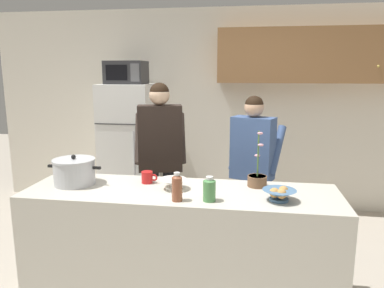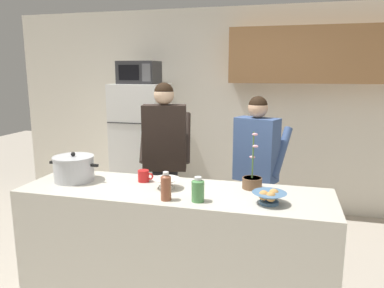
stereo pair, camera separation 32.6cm
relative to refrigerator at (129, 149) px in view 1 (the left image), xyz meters
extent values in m
cube|color=silver|center=(1.02, 0.45, 0.48)|extent=(6.00, 0.12, 2.60)
cube|color=olive|center=(2.22, 0.22, 1.16)|extent=(2.21, 0.34, 0.65)
sphere|color=gold|center=(2.94, 0.05, 1.03)|extent=(0.03, 0.03, 0.03)
cube|color=beige|center=(1.02, -1.85, -0.36)|extent=(2.37, 0.68, 0.92)
cube|color=white|center=(0.00, 0.00, 0.00)|extent=(0.64, 0.64, 1.65)
cube|color=#333333|center=(0.00, -0.32, 0.36)|extent=(0.63, 0.01, 0.01)
cylinder|color=#B2B2B7|center=(0.18, -0.35, -0.08)|extent=(0.02, 0.02, 0.74)
cube|color=#2D2D30|center=(0.00, -0.02, 0.96)|extent=(0.48, 0.36, 0.28)
cube|color=black|center=(-0.06, -0.20, 0.96)|extent=(0.26, 0.01, 0.18)
cube|color=#59595B|center=(0.17, -0.20, 0.96)|extent=(0.11, 0.01, 0.21)
cylinder|color=black|center=(0.72, -0.95, -0.41)|extent=(0.11, 0.11, 0.83)
cylinder|color=black|center=(0.58, -0.98, -0.41)|extent=(0.11, 0.11, 0.83)
cube|color=#2D231E|center=(0.65, -0.97, 0.33)|extent=(0.46, 0.29, 0.65)
sphere|color=beige|center=(0.65, -0.97, 0.75)|extent=(0.20, 0.20, 0.20)
sphere|color=black|center=(0.65, -0.97, 0.78)|extent=(0.19, 0.19, 0.19)
cylinder|color=#2D231E|center=(0.83, -0.80, 0.31)|extent=(0.17, 0.39, 0.50)
cylinder|color=#2D231E|center=(0.41, -0.90, 0.31)|extent=(0.17, 0.39, 0.50)
cylinder|color=#33384C|center=(1.62, -0.96, -0.44)|extent=(0.11, 0.11, 0.77)
cylinder|color=#33384C|center=(1.49, -0.91, -0.44)|extent=(0.11, 0.11, 0.77)
cube|color=#3F598C|center=(1.56, -0.93, 0.25)|extent=(0.45, 0.34, 0.61)
sphere|color=#D8A884|center=(1.56, -0.93, 0.64)|extent=(0.19, 0.19, 0.19)
sphere|color=black|center=(1.56, -0.93, 0.67)|extent=(0.18, 0.18, 0.18)
cylinder|color=#3F598C|center=(1.79, -0.90, 0.23)|extent=(0.21, 0.37, 0.47)
cylinder|color=#3F598C|center=(1.42, -0.75, 0.23)|extent=(0.21, 0.37, 0.47)
cylinder|color=silver|center=(0.16, -1.82, 0.19)|extent=(0.32, 0.32, 0.19)
cylinder|color=silver|center=(0.16, -1.82, 0.29)|extent=(0.33, 0.33, 0.02)
sphere|color=black|center=(0.16, -1.82, 0.32)|extent=(0.04, 0.04, 0.04)
cube|color=black|center=(-0.03, -1.82, 0.24)|extent=(0.06, 0.02, 0.02)
cube|color=black|center=(0.35, -1.82, 0.24)|extent=(0.06, 0.02, 0.02)
cylinder|color=red|center=(0.72, -1.70, 0.14)|extent=(0.09, 0.09, 0.10)
torus|color=red|center=(0.77, -1.70, 0.14)|extent=(0.06, 0.01, 0.06)
cylinder|color=#4C7299|center=(1.74, -1.97, 0.11)|extent=(0.13, 0.13, 0.02)
cone|color=#4C7299|center=(1.74, -1.97, 0.15)|extent=(0.23, 0.23, 0.06)
sphere|color=tan|center=(1.70, -1.99, 0.16)|extent=(0.07, 0.07, 0.07)
sphere|color=tan|center=(1.77, -1.94, 0.16)|extent=(0.07, 0.07, 0.07)
sphere|color=tan|center=(1.75, -2.01, 0.16)|extent=(0.07, 0.07, 0.07)
cylinder|color=white|center=(0.95, -1.83, 0.11)|extent=(0.12, 0.12, 0.02)
cone|color=white|center=(0.95, -1.83, 0.15)|extent=(0.21, 0.21, 0.06)
cylinder|color=#4C8C4C|center=(1.26, -2.04, 0.17)|extent=(0.09, 0.09, 0.14)
cone|color=#4C8C4C|center=(1.26, -2.04, 0.25)|extent=(0.09, 0.09, 0.02)
cylinder|color=white|center=(1.26, -2.04, 0.26)|extent=(0.05, 0.05, 0.02)
cylinder|color=brown|center=(1.04, -2.07, 0.18)|extent=(0.07, 0.07, 0.17)
cone|color=brown|center=(1.04, -2.07, 0.28)|extent=(0.07, 0.07, 0.03)
cylinder|color=white|center=(1.04, -2.07, 0.29)|extent=(0.04, 0.04, 0.02)
cylinder|color=brown|center=(1.59, -1.66, 0.14)|extent=(0.15, 0.15, 0.09)
cylinder|color=#38281E|center=(1.59, -1.66, 0.18)|extent=(0.14, 0.14, 0.01)
cylinder|color=#4C7238|center=(1.59, -1.66, 0.36)|extent=(0.01, 0.03, 0.36)
ellipsoid|color=pink|center=(1.59, -1.65, 0.34)|extent=(0.04, 0.03, 0.02)
ellipsoid|color=pink|center=(1.61, -1.67, 0.43)|extent=(0.04, 0.03, 0.02)
ellipsoid|color=pink|center=(1.60, -1.66, 0.52)|extent=(0.04, 0.03, 0.02)
camera|label=1|loc=(1.51, -4.46, 0.98)|focal=34.44mm
camera|label=2|loc=(1.83, -4.40, 0.98)|focal=34.44mm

